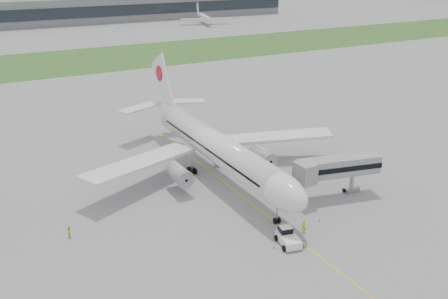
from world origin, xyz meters
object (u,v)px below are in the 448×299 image
jet_bridge (334,168)px  ground_crew_near (304,226)px  airliner (213,144)px  pushback_tug (288,237)px

jet_bridge → ground_crew_near: size_ratio=7.54×
jet_bridge → ground_crew_near: jet_bridge is taller
airliner → jet_bridge: 21.10m
airliner → jet_bridge: size_ratio=3.70×
pushback_tug → airliner: bearing=97.8°
pushback_tug → ground_crew_near: 3.88m
pushback_tug → ground_crew_near: (3.64, 1.33, 0.02)m
airliner → ground_crew_near: airliner is taller
jet_bridge → airliner: bearing=140.0°
airliner → jet_bridge: bearing=-52.6°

